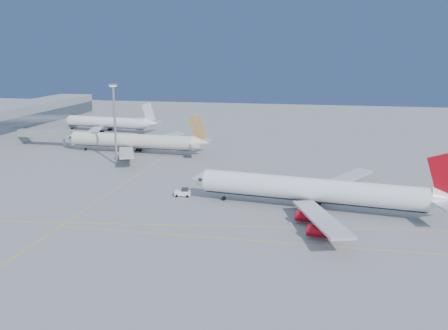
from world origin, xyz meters
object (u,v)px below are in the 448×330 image
(airliner_etihad, at_px, (135,141))
(light_mast, at_px, (115,118))
(airliner_virgin, at_px, (316,191))
(airliner_third, at_px, (106,122))
(pushback_tug, at_px, (183,192))

(airliner_etihad, distance_m, light_mast, 22.49)
(light_mast, bearing_deg, airliner_virgin, -28.44)
(airliner_virgin, bearing_deg, airliner_etihad, 148.73)
(airliner_virgin, height_order, airliner_third, airliner_virgin)
(airliner_etihad, xyz_separation_m, pushback_tug, (33.51, -51.53, -3.64))
(airliner_etihad, xyz_separation_m, airliner_third, (-32.65, 46.03, -0.26))
(airliner_virgin, xyz_separation_m, airliner_etihad, (-68.95, 56.33, -0.24))
(airliner_etihad, height_order, light_mast, light_mast)
(airliner_third, relative_size, light_mast, 2.00)
(airliner_virgin, bearing_deg, light_mast, 159.53)
(airliner_virgin, distance_m, light_mast, 78.54)
(airliner_third, distance_m, light_mast, 74.24)
(airliner_etihad, bearing_deg, airliner_virgin, -36.17)
(light_mast, bearing_deg, airliner_third, 116.97)
(airliner_virgin, relative_size, airliner_etihad, 1.12)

